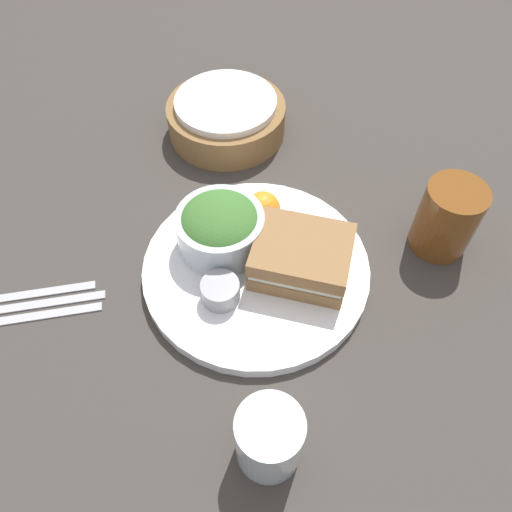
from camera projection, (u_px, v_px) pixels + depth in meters
name	position (u px, v px, depth m)	size (l,w,h in m)	color
ground_plane	(256.00, 272.00, 0.69)	(4.00, 4.00, 0.00)	#3D3833
plate	(256.00, 269.00, 0.69)	(0.31, 0.31, 0.02)	white
sandwich	(302.00, 257.00, 0.65)	(0.13, 0.11, 0.06)	olive
salad_bowl	(220.00, 227.00, 0.67)	(0.12, 0.12, 0.07)	silver
dressing_cup	(220.00, 291.00, 0.64)	(0.05, 0.05, 0.03)	#99999E
orange_wedge	(263.00, 209.00, 0.70)	(0.05, 0.05, 0.05)	orange
drink_glass	(447.00, 218.00, 0.68)	(0.08, 0.08, 0.11)	brown
bread_basket	(226.00, 117.00, 0.84)	(0.20, 0.20, 0.07)	olive
fork	(33.00, 316.00, 0.65)	(0.18, 0.01, 0.01)	#B2B2B7
knife	(34.00, 305.00, 0.66)	(0.19, 0.01, 0.01)	#B2B2B7
spoon	(35.00, 293.00, 0.67)	(0.16, 0.01, 0.01)	#B2B2B7
water_glass	(269.00, 439.00, 0.51)	(0.07, 0.07, 0.09)	silver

